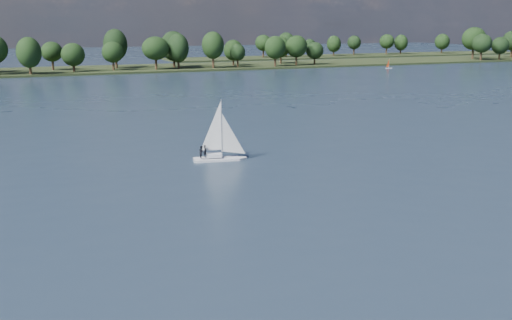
% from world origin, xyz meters
% --- Properties ---
extents(ground, '(700.00, 700.00, 0.00)m').
position_xyz_m(ground, '(0.00, 100.00, 0.00)').
color(ground, '#233342').
rests_on(ground, ground).
extents(far_shore, '(660.00, 40.00, 1.50)m').
position_xyz_m(far_shore, '(0.00, 212.00, 0.00)').
color(far_shore, black).
rests_on(far_shore, ground).
extents(far_shore_back, '(220.00, 30.00, 1.40)m').
position_xyz_m(far_shore_back, '(160.00, 260.00, 0.00)').
color(far_shore_back, black).
rests_on(far_shore_back, ground).
extents(sailboat, '(6.67, 2.97, 8.48)m').
position_xyz_m(sailboat, '(3.34, 52.73, 2.37)').
color(sailboat, silver).
rests_on(sailboat, ground).
extents(dinghy_orange, '(2.68, 1.13, 4.22)m').
position_xyz_m(dinghy_orange, '(120.95, 178.66, 1.00)').
color(dinghy_orange, silver).
rests_on(dinghy_orange, ground).
extents(treeline, '(562.44, 73.40, 18.41)m').
position_xyz_m(treeline, '(-4.14, 208.32, 8.05)').
color(treeline, black).
rests_on(treeline, ground).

